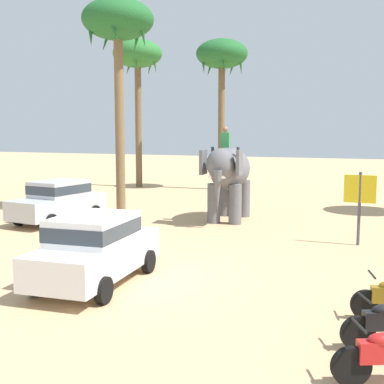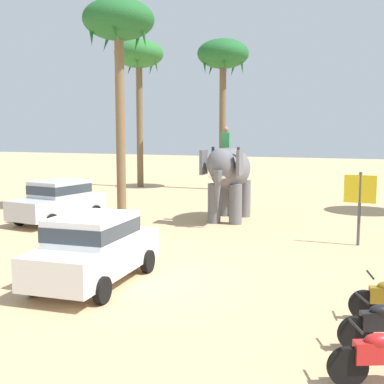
{
  "view_description": "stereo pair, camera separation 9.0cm",
  "coord_description": "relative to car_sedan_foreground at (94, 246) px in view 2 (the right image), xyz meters",
  "views": [
    {
      "loc": [
        6.45,
        -10.98,
        3.7
      ],
      "look_at": [
        -0.15,
        5.09,
        1.6
      ],
      "focal_mm": 47.18,
      "sensor_mm": 36.0,
      "label": 1
    },
    {
      "loc": [
        6.54,
        -10.95,
        3.7
      ],
      "look_at": [
        -0.15,
        5.09,
        1.6
      ],
      "focal_mm": 47.18,
      "sensor_mm": 36.0,
      "label": 2
    }
  ],
  "objects": [
    {
      "name": "palm_tree_behind_elephant",
      "position": [
        -3.73,
        20.12,
        7.21
      ],
      "size": [
        3.2,
        3.2,
        9.36
      ],
      "color": "brown",
      "rests_on": "ground"
    },
    {
      "name": "ground_plane",
      "position": [
        0.25,
        0.83,
        -0.93
      ],
      "size": [
        120.0,
        120.0,
        0.0
      ],
      "primitive_type": "plane",
      "color": "tan"
    },
    {
      "name": "car_parked_far_side",
      "position": [
        -6.04,
        6.57,
        0.0
      ],
      "size": [
        2.23,
        4.27,
        1.7
      ],
      "color": "#B7BABF",
      "rests_on": "ground"
    },
    {
      "name": "car_sedan_foreground",
      "position": [
        0.0,
        0.0,
        0.0
      ],
      "size": [
        2.15,
        4.23,
        1.7
      ],
      "color": "white",
      "rests_on": "ground"
    },
    {
      "name": "palm_tree_near_hut",
      "position": [
        -5.11,
        9.96,
        7.36
      ],
      "size": [
        3.2,
        3.2,
        9.53
      ],
      "color": "brown",
      "rests_on": "ground"
    },
    {
      "name": "palm_tree_far_back",
      "position": [
        -9.29,
        19.5,
        7.43
      ],
      "size": [
        3.2,
        3.2,
        9.6
      ],
      "color": "brown",
      "rests_on": "ground"
    },
    {
      "name": "signboard_yellow",
      "position": [
        5.59,
        6.85,
        0.76
      ],
      "size": [
        1.0,
        0.1,
        2.4
      ],
      "color": "#4C4C51",
      "rests_on": "ground"
    },
    {
      "name": "elephant_with_mahout",
      "position": [
        0.23,
        9.57,
        1.06
      ],
      "size": [
        1.9,
        3.95,
        3.88
      ],
      "color": "slate",
      "rests_on": "ground"
    }
  ]
}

